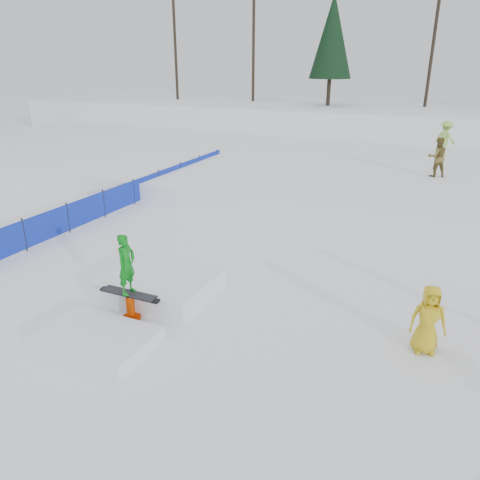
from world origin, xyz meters
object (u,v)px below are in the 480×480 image
at_px(spectator_yellow, 428,320).
at_px(jib_rail_feature, 145,297).
at_px(walker_ygreen, 445,138).
at_px(safety_fence, 134,192).
at_px(walker_olive, 437,157).

bearing_deg(spectator_yellow, jib_rail_feature, 172.24).
distance_m(walker_ygreen, spectator_yellow, 19.02).
relative_size(safety_fence, spectator_yellow, 10.65).
bearing_deg(walker_olive, walker_ygreen, -115.23).
bearing_deg(walker_ygreen, jib_rail_feature, 108.58).
height_order(spectator_yellow, jib_rail_feature, jib_rail_feature).
xyz_separation_m(safety_fence, spectator_yellow, (12.00, -6.31, 0.20)).
relative_size(walker_ygreen, jib_rail_feature, 0.42).
distance_m(safety_fence, jib_rail_feature, 9.14).
relative_size(safety_fence, walker_ygreen, 8.58).
bearing_deg(walker_ygreen, spectator_yellow, 126.57).
bearing_deg(jib_rail_feature, spectator_yellow, 7.89).
bearing_deg(walker_ygreen, walker_olive, 123.75).
relative_size(safety_fence, jib_rail_feature, 3.64).
height_order(walker_ygreen, jib_rail_feature, walker_ygreen).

